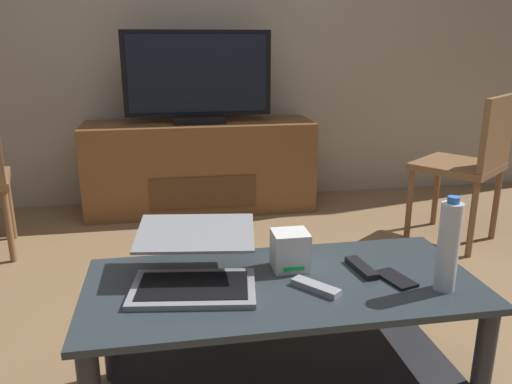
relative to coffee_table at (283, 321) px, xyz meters
name	(u,v)px	position (x,y,z in m)	size (l,w,h in m)	color
ground_plane	(268,361)	(0.00, 0.23, -0.31)	(7.68, 7.68, 0.00)	olive
back_wall	(209,9)	(0.00, 2.45, 1.09)	(6.40, 0.12, 2.80)	#B2A38C
coffee_table	(283,321)	(0.00, 0.00, 0.00)	(1.25, 0.56, 0.45)	#2D383D
media_cabinet	(200,167)	(-0.12, 2.13, 0.01)	(1.60, 0.46, 0.64)	brown
television	(198,79)	(-0.12, 2.10, 0.62)	(1.00, 0.20, 0.62)	black
dining_chair	(471,160)	(1.40, 1.21, 0.21)	(0.62, 0.62, 0.90)	brown
laptop	(194,265)	(-0.28, 0.04, 0.20)	(0.43, 0.43, 0.16)	gray
router_box	(290,250)	(0.04, 0.09, 0.21)	(0.12, 0.11, 0.13)	white
water_bottle_near	(448,246)	(0.48, -0.13, 0.29)	(0.06, 0.06, 0.30)	silver
cell_phone	(395,279)	(0.36, -0.05, 0.15)	(0.07, 0.14, 0.01)	black
tv_remote	(361,268)	(0.27, 0.03, 0.15)	(0.04, 0.16, 0.02)	black
soundbar_remote	(316,287)	(0.09, -0.07, 0.15)	(0.04, 0.16, 0.02)	#99999E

